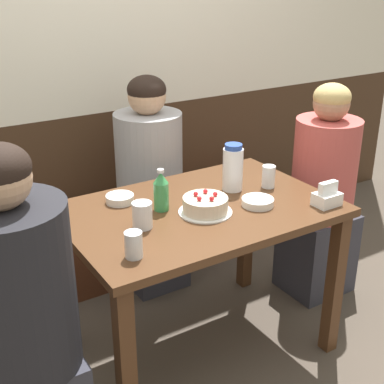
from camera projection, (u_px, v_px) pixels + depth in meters
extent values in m
plane|color=#4C4238|center=(198.00, 347.00, 2.51)|extent=(12.00, 12.00, 0.00)
cube|color=#3D2819|center=(103.00, 187.00, 3.16)|extent=(4.80, 0.04, 0.90)
cube|color=#472314|center=(121.00, 237.00, 3.08)|extent=(2.14, 0.38, 0.42)
cube|color=#4C2D19|center=(199.00, 211.00, 2.24)|extent=(1.12, 0.75, 0.03)
cube|color=#4C2D19|center=(126.00, 370.00, 1.88)|extent=(0.06, 0.06, 0.69)
cube|color=#4C2D19|center=(334.00, 285.00, 2.38)|extent=(0.06, 0.06, 0.69)
cube|color=#4C2D19|center=(63.00, 284.00, 2.38)|extent=(0.06, 0.06, 0.69)
cube|color=#4C2D19|center=(246.00, 229.00, 2.88)|extent=(0.06, 0.06, 0.69)
cylinder|color=white|center=(205.00, 212.00, 2.18)|extent=(0.22, 0.22, 0.01)
cylinder|color=beige|center=(205.00, 204.00, 2.16)|extent=(0.18, 0.18, 0.06)
sphere|color=red|center=(196.00, 194.00, 2.16)|extent=(0.02, 0.02, 0.02)
sphere|color=red|center=(199.00, 199.00, 2.12)|extent=(0.02, 0.02, 0.02)
sphere|color=red|center=(212.00, 199.00, 2.12)|extent=(0.02, 0.02, 0.02)
sphere|color=red|center=(215.00, 194.00, 2.16)|extent=(0.02, 0.02, 0.02)
sphere|color=red|center=(205.00, 191.00, 2.19)|extent=(0.02, 0.02, 0.02)
cylinder|color=white|center=(233.00, 170.00, 2.37)|extent=(0.09, 0.09, 0.19)
cylinder|color=#28479E|center=(234.00, 147.00, 2.32)|extent=(0.08, 0.08, 0.02)
cylinder|color=#388E4C|center=(161.00, 196.00, 2.18)|extent=(0.06, 0.06, 0.12)
cone|color=#388E4C|center=(161.00, 178.00, 2.15)|extent=(0.06, 0.06, 0.05)
cylinder|color=silver|center=(161.00, 171.00, 2.14)|extent=(0.03, 0.03, 0.01)
cube|color=white|center=(327.00, 199.00, 2.24)|extent=(0.11, 0.08, 0.05)
cube|color=white|center=(328.00, 188.00, 2.21)|extent=(0.09, 0.03, 0.05)
cylinder|color=white|center=(120.00, 199.00, 2.27)|extent=(0.12, 0.12, 0.03)
cylinder|color=white|center=(258.00, 202.00, 2.24)|extent=(0.14, 0.14, 0.03)
cylinder|color=silver|center=(142.00, 215.00, 2.04)|extent=(0.08, 0.08, 0.10)
cylinder|color=silver|center=(134.00, 245.00, 1.83)|extent=(0.06, 0.06, 0.10)
cylinder|color=silver|center=(269.00, 177.00, 2.41)|extent=(0.06, 0.06, 0.10)
cylinder|color=black|center=(15.00, 289.00, 1.65)|extent=(0.37, 0.37, 0.57)
cube|color=#33333D|center=(152.00, 245.00, 2.97)|extent=(0.30, 0.34, 0.45)
cylinder|color=#99999E|center=(149.00, 162.00, 2.78)|extent=(0.35, 0.35, 0.52)
sphere|color=tan|center=(147.00, 96.00, 2.64)|extent=(0.19, 0.19, 0.19)
ellipsoid|color=black|center=(147.00, 90.00, 2.63)|extent=(0.19, 0.19, 0.14)
cube|color=#33333D|center=(316.00, 251.00, 2.90)|extent=(0.34, 0.30, 0.45)
cylinder|color=#BC4C47|center=(325.00, 168.00, 2.71)|extent=(0.33, 0.33, 0.51)
sphere|color=#A87A5B|center=(332.00, 103.00, 2.58)|extent=(0.18, 0.18, 0.18)
ellipsoid|color=tan|center=(332.00, 97.00, 2.57)|extent=(0.18, 0.18, 0.13)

